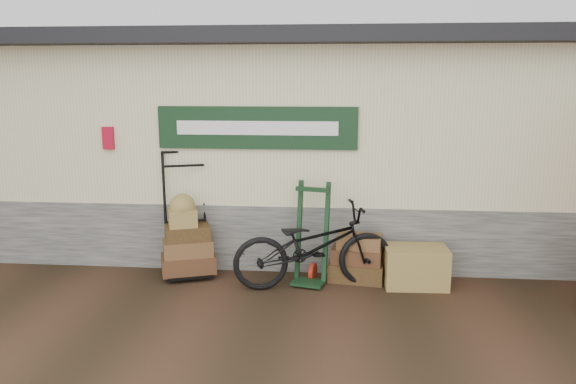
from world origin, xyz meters
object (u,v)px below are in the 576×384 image
object	(u,v)px
porter_trolley	(186,212)
green_barrow	(312,234)
bicycle	(314,242)
wicker_hamper	(416,266)
suitcase_stack	(357,257)

from	to	relation	value
porter_trolley	green_barrow	xyz separation A→B (m)	(1.69, -0.23, -0.18)
green_barrow	bicycle	bearing A→B (deg)	-63.14
green_barrow	wicker_hamper	distance (m)	1.38
green_barrow	porter_trolley	bearing A→B (deg)	-173.93
suitcase_stack	wicker_hamper	bearing A→B (deg)	-11.05
green_barrow	suitcase_stack	world-z (taller)	green_barrow
green_barrow	wicker_hamper	bearing A→B (deg)	14.25
green_barrow	bicycle	xyz separation A→B (m)	(0.03, -0.15, -0.07)
green_barrow	suitcase_stack	bearing A→B (deg)	28.53
wicker_hamper	bicycle	xyz separation A→B (m)	(-1.28, -0.16, 0.33)
green_barrow	wicker_hamper	xyz separation A→B (m)	(1.32, 0.01, -0.40)
porter_trolley	suitcase_stack	size ratio (longest dim) A/B	2.40
porter_trolley	green_barrow	distance (m)	1.71
green_barrow	suitcase_stack	xyz separation A→B (m)	(0.58, 0.15, -0.34)
porter_trolley	wicker_hamper	xyz separation A→B (m)	(3.00, -0.22, -0.58)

